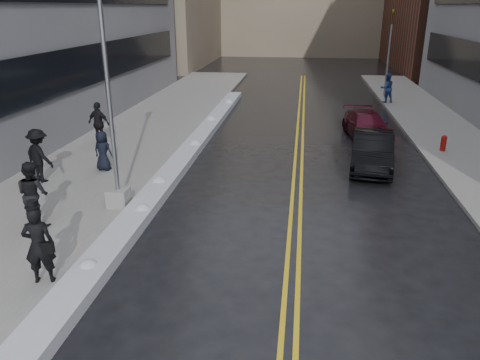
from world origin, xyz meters
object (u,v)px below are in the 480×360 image
(traffic_signal, at_px, (389,50))
(pedestrian_fedora, at_px, (39,245))
(lamppost, at_px, (113,136))
(pedestrian_c, at_px, (103,151))
(pedestrian_d, at_px, (99,123))
(car_maroon, at_px, (367,125))
(pedestrian_east, at_px, (387,88))
(pedestrian_e, at_px, (39,156))
(fire_hydrant, at_px, (444,142))
(pedestrian_b, at_px, (33,194))
(car_black, at_px, (372,151))

(traffic_signal, height_order, pedestrian_fedora, traffic_signal)
(lamppost, bearing_deg, pedestrian_c, 119.74)
(pedestrian_d, bearing_deg, pedestrian_fedora, 123.01)
(traffic_signal, xyz_separation_m, car_maroon, (-2.65, -11.66, -2.75))
(pedestrian_c, height_order, pedestrian_east, pedestrian_east)
(pedestrian_c, distance_m, pedestrian_e, 2.38)
(pedestrian_e, distance_m, pedestrian_east, 23.28)
(fire_hydrant, bearing_deg, pedestrian_east, 94.00)
(lamppost, xyz_separation_m, fire_hydrant, (12.30, 8.00, -1.98))
(fire_hydrant, height_order, traffic_signal, traffic_signal)
(pedestrian_b, bearing_deg, pedestrian_east, -100.89)
(traffic_signal, distance_m, car_black, 16.99)
(pedestrian_c, relative_size, car_black, 0.35)
(traffic_signal, bearing_deg, car_black, -100.30)
(traffic_signal, xyz_separation_m, pedestrian_east, (-0.30, -2.55, -2.28))
(car_maroon, bearing_deg, fire_hydrant, -44.34)
(pedestrian_e, bearing_deg, pedestrian_d, -66.14)
(pedestrian_e, bearing_deg, pedestrian_fedora, 144.49)
(lamppost, xyz_separation_m, car_maroon, (9.15, 10.34, -1.88))
(pedestrian_b, bearing_deg, car_maroon, -111.15)
(pedestrian_c, xyz_separation_m, car_maroon, (11.09, 6.95, -0.29))
(pedestrian_d, bearing_deg, pedestrian_c, 131.26)
(pedestrian_east, bearing_deg, pedestrian_b, 35.83)
(traffic_signal, xyz_separation_m, car_black, (-3.00, -16.51, -2.65))
(lamppost, xyz_separation_m, pedestrian_c, (-1.93, 3.39, -1.58))
(pedestrian_e, relative_size, car_maroon, 0.45)
(pedestrian_b, bearing_deg, pedestrian_c, -68.37)
(lamppost, xyz_separation_m, pedestrian_fedora, (-0.10, -4.56, -1.41))
(car_maroon, bearing_deg, pedestrian_fedora, -129.62)
(traffic_signal, height_order, car_black, traffic_signal)
(lamppost, relative_size, traffic_signal, 1.27)
(pedestrian_e, bearing_deg, car_maroon, -121.70)
(fire_hydrant, distance_m, pedestrian_b, 17.21)
(traffic_signal, bearing_deg, fire_hydrant, -87.95)
(lamppost, relative_size, pedestrian_b, 3.83)
(pedestrian_fedora, relative_size, car_black, 0.42)
(pedestrian_fedora, distance_m, pedestrian_e, 7.37)
(car_maroon, bearing_deg, car_black, -101.91)
(pedestrian_fedora, distance_m, pedestrian_b, 3.42)
(lamppost, bearing_deg, pedestrian_b, -139.18)
(pedestrian_east, xyz_separation_m, car_black, (-2.70, -13.96, -0.36))
(pedestrian_east, height_order, car_maroon, pedestrian_east)
(traffic_signal, relative_size, car_black, 1.31)
(pedestrian_fedora, height_order, pedestrian_e, pedestrian_e)
(lamppost, xyz_separation_m, traffic_signal, (11.80, 22.00, 0.87))
(pedestrian_c, distance_m, pedestrian_d, 4.00)
(pedestrian_fedora, bearing_deg, pedestrian_b, -73.64)
(pedestrian_b, relative_size, pedestrian_e, 0.99)
(pedestrian_fedora, distance_m, pedestrian_east, 26.67)
(traffic_signal, bearing_deg, pedestrian_fedora, -114.14)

